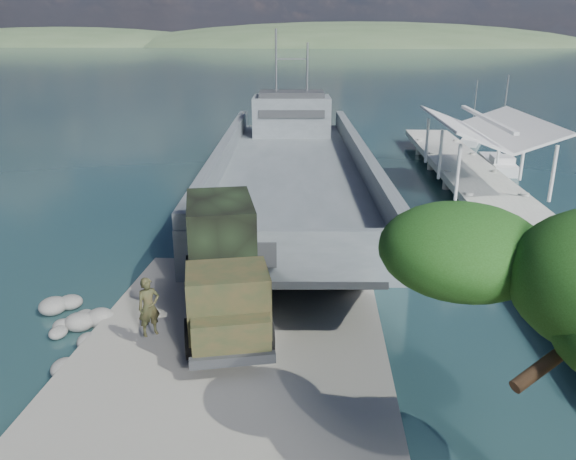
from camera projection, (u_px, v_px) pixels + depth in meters
The scene contains 10 objects.
ground at pixel (234, 354), 18.74m from camera, with size 1400.00×1400.00×0.00m, color #1A3740.
boat_ramp at pixel (229, 364), 17.72m from camera, with size 10.00×18.00×0.50m, color gray.
shoreline_rocks at pixel (61, 340), 19.57m from camera, with size 3.20×5.60×0.90m, color #60605E, non-canonical shape.
distant_headlands at pixel (373, 46), 543.82m from camera, with size 1000.00×240.00×48.00m, color #3A5032, non-canonical shape.
pier at pixel (484, 178), 35.16m from camera, with size 6.40×44.00×6.10m.
landing_craft at pixel (292, 175), 38.68m from camera, with size 11.69×39.05×11.47m.
military_truck at pixel (223, 263), 19.91m from camera, with size 4.24×8.58×3.83m.
soldier at pixel (150, 318), 18.00m from camera, with size 0.72×0.47×1.97m, color #23301B.
sailboat_near at pixel (498, 165), 44.36m from camera, with size 2.07×6.21×7.46m.
sailboat_far at pixel (471, 140), 55.22m from camera, with size 3.16×5.31×6.22m.
Camera 1 is at (2.79, -16.21, 10.06)m, focal length 35.00 mm.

